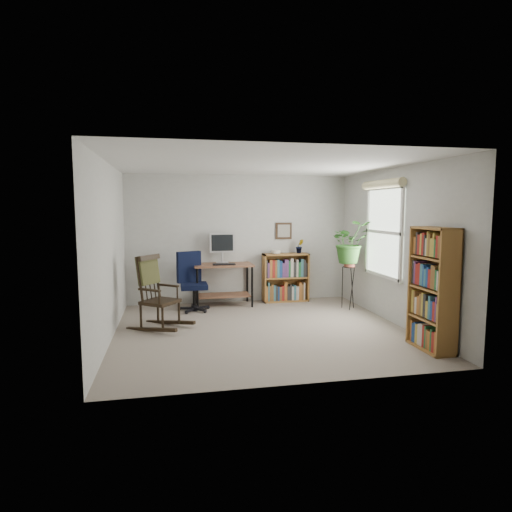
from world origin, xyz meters
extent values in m
cube|color=gray|center=(0.00, 0.00, 0.00)|extent=(4.20, 4.00, 0.00)
cube|color=silver|center=(0.00, 0.00, 2.40)|extent=(4.20, 4.00, 0.00)
cube|color=beige|center=(0.00, 2.00, 1.20)|extent=(4.20, 0.00, 2.40)
cube|color=beige|center=(0.00, -2.00, 1.20)|extent=(4.20, 0.00, 2.40)
cube|color=beige|center=(-2.10, 0.00, 1.20)|extent=(0.00, 4.00, 2.40)
cube|color=beige|center=(2.10, 0.00, 1.20)|extent=(0.00, 4.00, 2.40)
cube|color=black|center=(-0.35, 1.58, 0.78)|extent=(0.40, 0.15, 0.02)
imported|color=#2B5F21|center=(1.80, 1.00, 1.55)|extent=(1.69, 1.88, 1.46)
imported|color=#2B5F21|center=(1.14, 1.83, 0.98)|extent=(0.13, 0.24, 0.11)
camera|label=1|loc=(-1.28, -6.00, 1.78)|focal=30.00mm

